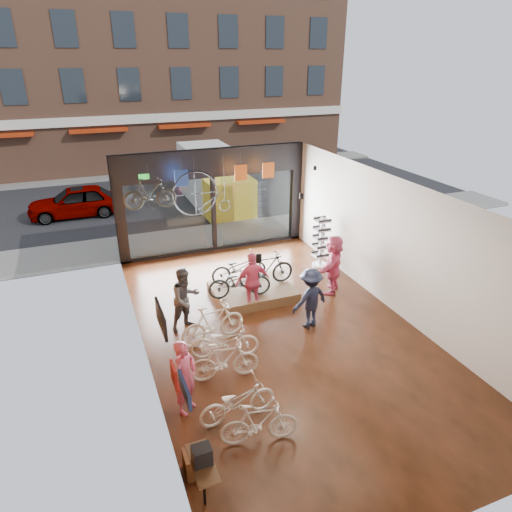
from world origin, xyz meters
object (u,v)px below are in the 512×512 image
display_bike_left (240,282)px  floor_bike_5 (213,323)px  floor_bike_2 (237,401)px  customer_2 (253,281)px  customer_0 (185,377)px  hung_bike (150,194)px  floor_bike_4 (225,341)px  customer_3 (310,298)px  display_platform (253,292)px  floor_bike_1 (259,423)px  customer_5 (333,264)px  customer_1 (186,299)px  display_bike_mid (266,269)px  display_bike_right (239,268)px  penny_farthing (205,194)px  box_truck (217,180)px  floor_bike_3 (224,361)px  street_car (76,201)px

display_bike_left → floor_bike_5: bearing=149.1°
floor_bike_2 → display_bike_left: display_bike_left is taller
customer_2 → customer_0: bearing=47.9°
hung_bike → customer_0: bearing=178.3°
floor_bike_5 → customer_0: (-1.21, -2.20, 0.31)m
floor_bike_4 → customer_3: (2.55, 0.48, 0.42)m
customer_2 → display_platform: bearing=-114.2°
floor_bike_1 → customer_5: customer_5 is taller
customer_1 → hung_bike: size_ratio=1.12×
floor_bike_5 → customer_0: 2.53m
display_bike_left → floor_bike_2: bearing=169.3°
floor_bike_5 → customer_2: bearing=-62.2°
floor_bike_2 → customer_0: bearing=51.3°
display_platform → display_bike_left: 0.91m
display_bike_mid → display_bike_right: 0.88m
display_bike_right → customer_1: bearing=129.0°
floor_bike_4 → penny_farthing: (1.12, 5.50, 2.06)m
customer_1 → customer_5: size_ratio=0.95×
box_truck → penny_farthing: size_ratio=3.47×
floor_bike_3 → display_bike_left: bearing=-18.2°
floor_bike_3 → display_bike_right: size_ratio=0.92×
floor_bike_1 → display_platform: floor_bike_1 is taller
display_bike_mid → customer_3: (0.39, -2.12, 0.02)m
display_bike_mid → customer_2: 0.98m
street_car → floor_bike_1: bearing=10.3°
floor_bike_2 → customer_2: 4.42m
floor_bike_3 → display_bike_left: display_bike_left is taller
display_platform → customer_2: bearing=-111.2°
display_bike_right → customer_2: size_ratio=0.99×
display_bike_left → penny_farthing: bearing=10.1°
floor_bike_2 → customer_2: (1.86, 3.99, 0.45)m
display_bike_mid → customer_1: customer_1 is taller
floor_bike_2 → floor_bike_3: (0.14, 1.29, 0.05)m
display_bike_left → display_bike_right: display_bike_left is taller
box_truck → customer_1: (-3.89, -9.96, -0.43)m
floor_bike_4 → customer_5: 4.63m
display_bike_right → customer_0: size_ratio=1.05×
street_car → display_platform: 11.06m
penny_farthing → hung_bike: 2.09m
display_bike_left → customer_0: size_ratio=1.09×
display_bike_left → display_bike_mid: size_ratio=1.03×
floor_bike_3 → floor_bike_4: floor_bike_3 is taller
customer_3 → display_bike_mid: bearing=-92.9°
penny_farthing → customer_2: bearing=-84.7°
street_car → box_truck: size_ratio=0.62×
floor_bike_5 → display_platform: (1.80, 1.84, -0.38)m
floor_bike_1 → customer_2: 5.03m
customer_3 → penny_farthing: bearing=-87.5°
floor_bike_1 → display_platform: size_ratio=0.63×
floor_bike_4 → penny_farthing: bearing=1.3°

